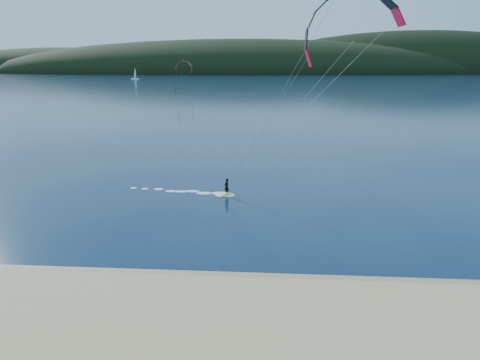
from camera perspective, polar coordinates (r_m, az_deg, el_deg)
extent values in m
plane|color=#071634|center=(23.89, -14.44, -17.82)|extent=(1800.00, 1800.00, 0.00)
cube|color=olive|center=(27.58, -11.51, -12.79)|extent=(220.00, 2.50, 0.10)
ellipsoid|color=black|center=(741.27, -0.48, 13.92)|extent=(840.00, 280.00, 110.00)
ellipsoid|color=black|center=(819.13, 22.53, 12.92)|extent=(600.00, 240.00, 140.00)
ellipsoid|color=black|center=(887.85, -22.51, 12.99)|extent=(520.00, 220.00, 90.00)
cube|color=#9CC917|center=(43.69, -1.78, -1.97)|extent=(1.13, 1.39, 0.08)
imported|color=black|center=(43.45, -1.79, -0.87)|extent=(0.68, 0.74, 1.69)
cylinder|color=gray|center=(38.86, 5.81, 7.69)|extent=(0.02, 0.02, 17.78)
cube|color=#9CC917|center=(228.55, -8.46, 11.57)|extent=(0.92, 1.66, 0.09)
imported|color=black|center=(228.50, -8.47, 11.82)|extent=(0.97, 1.11, 1.95)
cylinder|color=gray|center=(224.36, -7.93, 13.10)|extent=(0.02, 0.02, 12.55)
cube|color=white|center=(436.24, -13.71, 12.89)|extent=(7.97, 4.53, 1.33)
cylinder|color=white|center=(436.12, -13.75, 13.57)|extent=(0.19, 0.19, 10.42)
cube|color=white|center=(437.38, -13.70, 13.57)|extent=(0.76, 2.38, 7.58)
cube|color=white|center=(434.70, -13.79, 13.31)|extent=(0.60, 1.83, 4.74)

